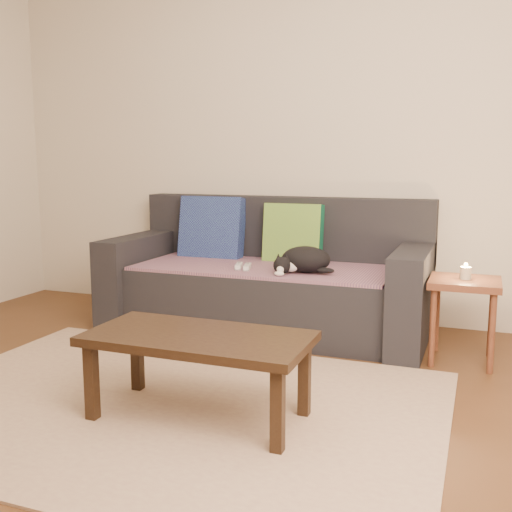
% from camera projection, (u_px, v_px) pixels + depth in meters
% --- Properties ---
extents(ground, '(4.50, 4.50, 0.00)m').
position_uv_depth(ground, '(148.00, 419.00, 2.63)').
color(ground, brown).
rests_on(ground, ground).
extents(back_wall, '(4.50, 0.04, 2.60)m').
position_uv_depth(back_wall, '(289.00, 136.00, 4.27)').
color(back_wall, beige).
rests_on(back_wall, ground).
extents(sofa, '(2.10, 0.94, 0.87)m').
position_uv_depth(sofa, '(269.00, 283.00, 4.03)').
color(sofa, '#232328').
rests_on(sofa, ground).
extents(throw_blanket, '(1.66, 0.74, 0.02)m').
position_uv_depth(throw_blanket, '(264.00, 267.00, 3.93)').
color(throw_blanket, '#482D55').
rests_on(throw_blanket, sofa).
extents(cushion_navy, '(0.47, 0.20, 0.48)m').
position_uv_depth(cushion_navy, '(212.00, 230.00, 4.31)').
color(cushion_navy, '#141556').
rests_on(cushion_navy, throw_blanket).
extents(cushion_green, '(0.40, 0.15, 0.41)m').
position_uv_depth(cushion_green, '(293.00, 233.00, 4.09)').
color(cushion_green, '#0E5B40').
rests_on(cushion_green, throw_blanket).
extents(cat, '(0.37, 0.33, 0.16)m').
position_uv_depth(cat, '(304.00, 260.00, 3.68)').
color(cat, black).
rests_on(cat, throw_blanket).
extents(wii_remote_a, '(0.08, 0.15, 0.03)m').
position_uv_depth(wii_remote_a, '(239.00, 266.00, 3.83)').
color(wii_remote_a, white).
rests_on(wii_remote_a, throw_blanket).
extents(wii_remote_b, '(0.07, 0.15, 0.03)m').
position_uv_depth(wii_remote_b, '(247.00, 267.00, 3.80)').
color(wii_remote_b, white).
rests_on(wii_remote_b, throw_blanket).
extents(side_table, '(0.38, 0.38, 0.47)m').
position_uv_depth(side_table, '(464.00, 294.00, 3.32)').
color(side_table, brown).
rests_on(side_table, ground).
extents(candle, '(0.06, 0.06, 0.09)m').
position_uv_depth(candle, '(466.00, 273.00, 3.30)').
color(candle, beige).
rests_on(candle, side_table).
extents(rug, '(2.50, 1.80, 0.01)m').
position_uv_depth(rug, '(165.00, 405.00, 2.77)').
color(rug, tan).
rests_on(rug, ground).
extents(coffee_table, '(0.96, 0.48, 0.39)m').
position_uv_depth(coffee_table, '(198.00, 345.00, 2.58)').
color(coffee_table, black).
rests_on(coffee_table, rug).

